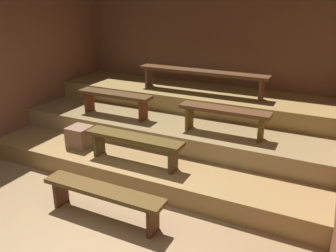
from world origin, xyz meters
The scene contains 12 objects.
ground centered at (0.00, 2.07, -0.04)m, with size 5.85×4.94×0.08m, color #93724D.
wall_back centered at (0.00, 4.17, 1.36)m, with size 5.85×0.06×2.72m, color brown.
wall_left centered at (-2.56, 2.07, 1.36)m, with size 0.06×4.94×2.72m, color brown.
platform_lower centered at (0.00, 2.65, 0.15)m, with size 5.05×2.97×0.29m, color #9C7845.
platform_middle centered at (0.00, 3.06, 0.44)m, with size 5.05×2.14×0.29m, color #9A7F52.
platform_upper centered at (0.00, 3.54, 0.73)m, with size 5.05×1.18×0.29m, color olive.
bench_floor_center centered at (0.08, 0.61, 0.32)m, with size 1.56×0.27×0.40m.
bench_lower_center centered at (-0.05, 1.54, 0.61)m, with size 1.44×0.27×0.40m.
bench_middle_left centered at (-0.94, 2.41, 0.90)m, with size 1.32×0.27×0.40m.
bench_middle_right centered at (0.94, 2.41, 0.90)m, with size 1.32×0.27×0.40m.
bench_upper_center centered at (0.20, 3.40, 1.21)m, with size 2.33×0.27×0.40m.
wooden_crate_lower centered at (-1.08, 1.63, 0.45)m, with size 0.33×0.33×0.33m, color #8E644C.
Camera 1 is at (2.33, -2.23, 2.51)m, focal length 37.51 mm.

